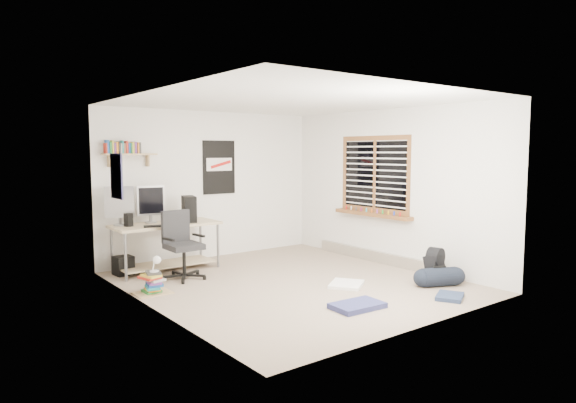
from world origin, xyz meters
TOP-DOWN VIEW (x-y plane):
  - floor at (0.00, 0.00)m, footprint 4.00×4.50m
  - ceiling at (0.00, 0.00)m, footprint 4.00×4.50m
  - back_wall at (0.00, 2.25)m, footprint 4.00×0.01m
  - left_wall at (-2.00, 0.00)m, footprint 0.01×4.50m
  - right_wall at (2.00, 0.00)m, footprint 0.01×4.50m
  - desk at (-1.06, 1.77)m, footprint 1.64×0.81m
  - monitor_left at (-1.70, 1.95)m, footprint 0.42×0.29m
  - monitor_right at (-1.22, 1.95)m, footprint 0.42×0.16m
  - pc_tower at (-0.69, 1.72)m, footprint 0.29×0.42m
  - keyboard at (-1.29, 1.50)m, footprint 0.44×0.28m
  - speaker_left at (-1.63, 1.80)m, footprint 0.12×0.12m
  - speaker_right at (-0.87, 1.91)m, footprint 0.09×0.09m
  - office_chair at (-1.08, 1.12)m, footprint 0.71×0.71m
  - wall_shelf at (-1.45, 2.14)m, footprint 0.80×0.22m
  - poster_back_wall at (0.15, 2.23)m, footprint 0.62×0.03m
  - poster_left_wall at (-1.99, 1.20)m, footprint 0.02×0.42m
  - window at (1.95, 0.30)m, footprint 0.10×1.50m
  - baseboard_heater at (1.96, 0.30)m, footprint 0.08×2.50m
  - backpack at (1.61, -1.20)m, footprint 0.32×0.28m
  - duffel_bag at (1.49, -1.36)m, footprint 0.34×0.34m
  - tshirt at (0.50, -0.58)m, footprint 0.64×0.62m
  - jeans_a at (-0.10, -1.39)m, footprint 0.63×0.42m
  - jeans_b at (1.10, -1.80)m, footprint 0.50×0.46m
  - book_stack at (-1.75, 0.67)m, footprint 0.48×0.40m
  - desk_lamp at (-1.73, 0.65)m, footprint 0.12×0.20m
  - subwoofer at (-1.69, 1.89)m, footprint 0.27×0.27m

SIDE VIEW (x-z plane):
  - floor at x=0.00m, z-range -0.01..0.00m
  - tshirt at x=0.50m, z-range 0.00..0.04m
  - jeans_b at x=1.10m, z-range 0.00..0.05m
  - jeans_a at x=-0.10m, z-range 0.00..0.06m
  - baseboard_heater at x=1.96m, z-range 0.00..0.18m
  - duffel_bag at x=1.49m, z-range -0.11..0.39m
  - subwoofer at x=-1.69m, z-range 0.00..0.28m
  - book_stack at x=-1.75m, z-range -0.01..0.31m
  - backpack at x=1.61m, z-range 0.01..0.39m
  - desk at x=-1.06m, z-range 0.00..0.73m
  - desk_lamp at x=-1.73m, z-range 0.28..0.48m
  - office_chair at x=-1.08m, z-range 0.00..0.98m
  - keyboard at x=-1.29m, z-range 0.73..0.75m
  - speaker_right at x=-0.87m, z-range 0.73..0.90m
  - speaker_left at x=-1.63m, z-range 0.73..0.92m
  - pc_tower at x=-0.69m, z-range 0.73..1.13m
  - monitor_right at x=-1.22m, z-range 0.73..1.18m
  - monitor_left at x=-1.70m, z-range 0.73..1.19m
  - back_wall at x=0.00m, z-range 0.00..2.50m
  - left_wall at x=-2.00m, z-range 0.00..2.50m
  - right_wall at x=2.00m, z-range 0.00..2.50m
  - window at x=1.95m, z-range 0.82..2.08m
  - poster_left_wall at x=-1.99m, z-range 1.20..1.80m
  - poster_back_wall at x=0.15m, z-range 1.09..2.01m
  - wall_shelf at x=-1.45m, z-range 1.66..1.90m
  - ceiling at x=0.00m, z-range 2.50..2.51m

